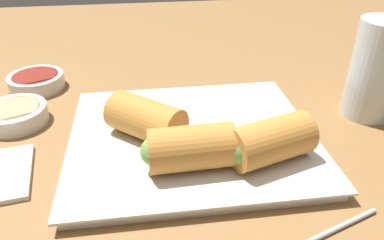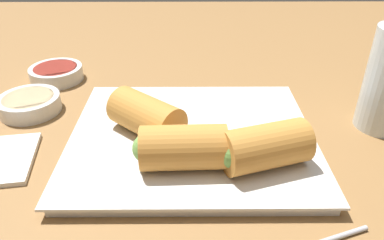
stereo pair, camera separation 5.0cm
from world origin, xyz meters
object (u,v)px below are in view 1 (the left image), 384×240
at_px(dipping_bowl_far, 36,81).
at_px(drinking_glass, 376,70).
at_px(serving_plate, 192,138).
at_px(dipping_bowl_near, 15,114).

bearing_deg(dipping_bowl_far, drinking_glass, -17.15).
height_order(dipping_bowl_far, drinking_glass, drinking_glass).
bearing_deg(serving_plate, drinking_glass, 9.12).
xyz_separation_m(dipping_bowl_near, drinking_glass, (0.48, -0.04, 0.05)).
bearing_deg(serving_plate, dipping_bowl_far, 140.05).
bearing_deg(drinking_glass, serving_plate, -170.88).
xyz_separation_m(serving_plate, drinking_glass, (0.25, 0.04, 0.06)).
distance_m(serving_plate, dipping_bowl_far, 0.29).
relative_size(serving_plate, drinking_glass, 2.21).
height_order(dipping_bowl_near, dipping_bowl_far, same).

